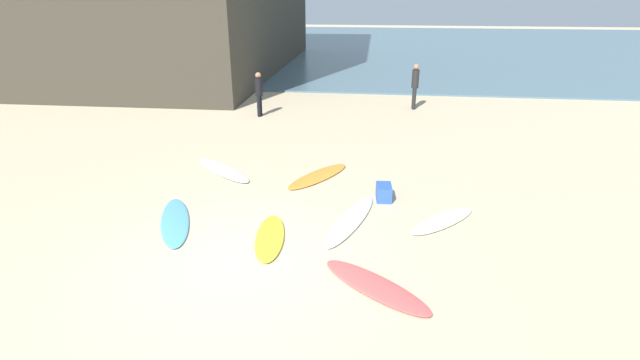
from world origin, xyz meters
name	(u,v)px	position (x,y,z in m)	size (l,w,h in m)	color
ground_plane	(240,262)	(0.00, 0.00, 0.00)	(120.00, 120.00, 0.00)	#C6B28E
ocean_water	(354,45)	(0.00, 34.84, 0.04)	(120.00, 40.00, 0.08)	slate
surfboard_0	(318,176)	(0.87, 4.25, 0.03)	(0.60, 2.26, 0.06)	orange
surfboard_1	(175,221)	(-1.77, 1.32, 0.03)	(0.57, 2.35, 0.07)	#519FD9
surfboard_2	(351,220)	(1.87, 1.82, 0.04)	(0.48, 2.57, 0.08)	silver
surfboard_3	(223,170)	(-1.71, 4.34, 0.04)	(0.55, 2.37, 0.09)	white
surfboard_4	(375,286)	(2.42, -0.51, 0.04)	(0.60, 2.15, 0.07)	#DD5653
surfboard_5	(443,220)	(3.78, 2.05, 0.04)	(0.51, 1.94, 0.08)	silver
surfboard_6	(270,237)	(0.35, 0.88, 0.04)	(0.55, 1.90, 0.08)	yellow
beachgoer_near	(259,92)	(-2.16, 10.31, 0.92)	(0.28, 0.34, 1.66)	black
beachgoer_mid	(415,84)	(3.74, 12.24, 1.01)	(0.29, 0.34, 1.79)	black
beach_cooler	(384,192)	(2.55, 3.05, 0.18)	(0.53, 0.34, 0.36)	#2D56B2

